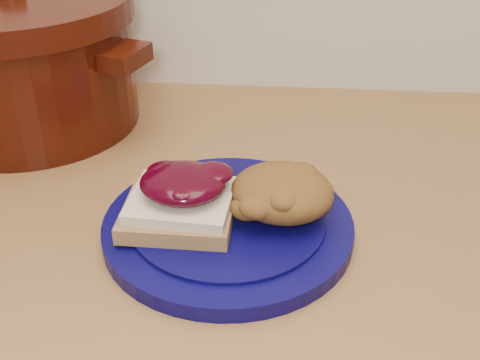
{
  "coord_description": "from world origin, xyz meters",
  "views": [
    {
      "loc": [
        0.01,
        0.96,
        1.26
      ],
      "look_at": [
        -0.03,
        1.45,
        0.95
      ],
      "focal_mm": 45.0,
      "sensor_mm": 36.0,
      "label": 1
    }
  ],
  "objects": [
    {
      "name": "plate",
      "position": [
        -0.04,
        1.43,
        0.91
      ],
      "size": [
        0.27,
        0.27,
        0.02
      ],
      "primitive_type": "cylinder",
      "rotation": [
        0.0,
        0.0,
        -0.12
      ],
      "color": "#07043F",
      "rests_on": "wood_countertop"
    },
    {
      "name": "sandwich",
      "position": [
        -0.09,
        1.43,
        0.94
      ],
      "size": [
        0.11,
        0.09,
        0.05
      ],
      "rotation": [
        0.0,
        0.0,
        -0.12
      ],
      "color": "olive",
      "rests_on": "plate"
    },
    {
      "name": "stuffing_mound",
      "position": [
        0.01,
        1.44,
        0.94
      ],
      "size": [
        0.11,
        0.1,
        0.05
      ],
      "primitive_type": "ellipsoid",
      "rotation": [
        0.0,
        0.0,
        -0.12
      ],
      "color": "brown",
      "rests_on": "plate"
    },
    {
      "name": "dutch_oven",
      "position": [
        -0.32,
        1.66,
        0.98
      ],
      "size": [
        0.36,
        0.36,
        0.18
      ],
      "rotation": [
        0.0,
        0.0,
        -0.32
      ],
      "color": "black",
      "rests_on": "wood_countertop"
    },
    {
      "name": "pepper_grinder",
      "position": [
        -0.31,
        1.72,
        0.96
      ],
      "size": [
        0.06,
        0.06,
        0.12
      ],
      "rotation": [
        0.0,
        0.0,
        -0.17
      ],
      "color": "black",
      "rests_on": "wood_countertop"
    }
  ]
}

